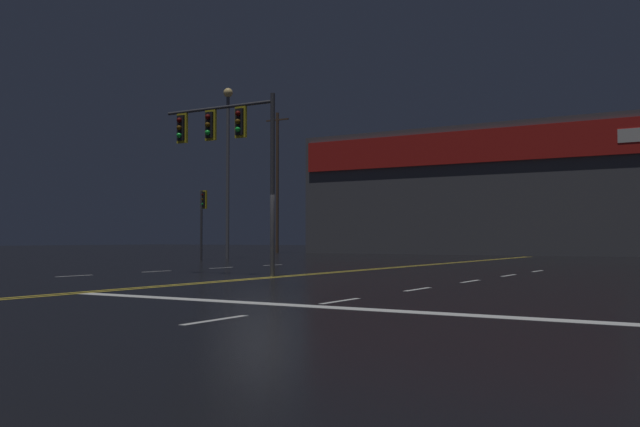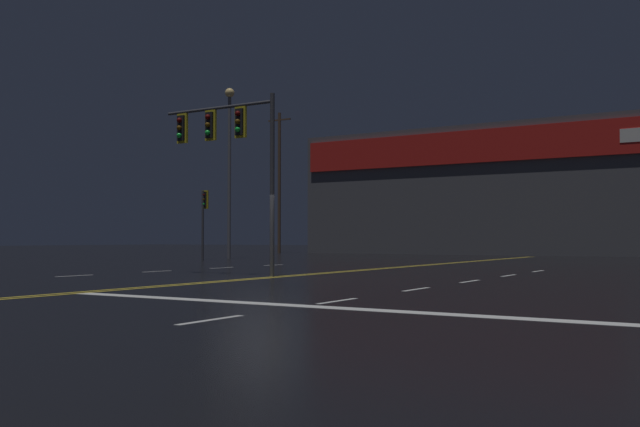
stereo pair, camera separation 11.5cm
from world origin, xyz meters
name	(u,v)px [view 2 (the right image)]	position (x,y,z in m)	size (l,w,h in m)	color
ground_plane	(259,278)	(0.00, 0.00, 0.00)	(200.00, 200.00, 0.00)	black
road_markings	(265,282)	(1.22, -1.39, 0.00)	(17.10, 60.00, 0.01)	gold
traffic_signal_median	(225,137)	(-2.04, 0.95, 4.41)	(4.33, 0.36, 5.62)	#38383D
traffic_signal_corner_northwest	(204,209)	(-12.88, 12.63, 2.77)	(0.42, 0.36, 3.77)	#38383D
streetlight_near_left	(229,151)	(-14.17, 16.41, 6.42)	(0.56, 0.56, 10.15)	#59595E
building_backdrop	(559,191)	(0.00, 37.91, 4.78)	(38.18, 10.23, 9.54)	#4C4C51
utility_pole_row	(523,171)	(-1.03, 32.04, 5.79)	(44.89, 0.26, 11.72)	#4C3828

